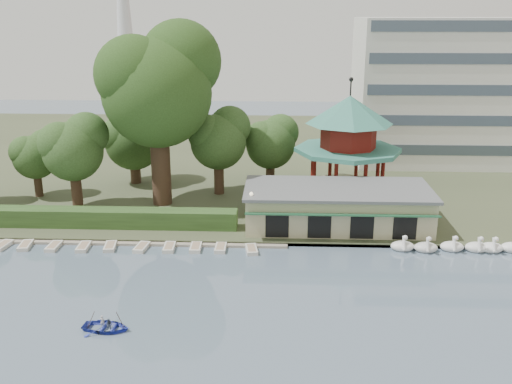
# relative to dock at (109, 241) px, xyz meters

# --- Properties ---
(ground_plane) EXTENTS (220.00, 220.00, 0.00)m
(ground_plane) POSITION_rel_dock_xyz_m (12.00, -17.20, -0.12)
(ground_plane) COLOR slate
(ground_plane) RESTS_ON ground
(shore) EXTENTS (220.00, 70.00, 0.40)m
(shore) POSITION_rel_dock_xyz_m (12.00, 34.80, 0.08)
(shore) COLOR #424930
(shore) RESTS_ON ground
(embankment) EXTENTS (220.00, 0.60, 0.30)m
(embankment) POSITION_rel_dock_xyz_m (12.00, 0.10, 0.03)
(embankment) COLOR gray
(embankment) RESTS_ON ground
(dock) EXTENTS (34.00, 1.60, 0.24)m
(dock) POSITION_rel_dock_xyz_m (0.00, 0.00, 0.00)
(dock) COLOR gray
(dock) RESTS_ON ground
(boathouse) EXTENTS (18.60, 9.39, 3.90)m
(boathouse) POSITION_rel_dock_xyz_m (22.00, 4.77, 2.25)
(boathouse) COLOR tan
(boathouse) RESTS_ON shore
(pavilion) EXTENTS (12.40, 12.40, 13.50)m
(pavilion) POSITION_rel_dock_xyz_m (24.00, 14.80, 7.36)
(pavilion) COLOR tan
(pavilion) RESTS_ON shore
(office_building) EXTENTS (38.00, 18.00, 20.00)m
(office_building) POSITION_rel_dock_xyz_m (44.67, 31.80, 9.61)
(office_building) COLOR silver
(office_building) RESTS_ON shore
(hedge) EXTENTS (30.00, 2.00, 1.80)m
(hedge) POSITION_rel_dock_xyz_m (-3.00, 3.30, 1.18)
(hedge) COLOR #304E21
(hedge) RESTS_ON shore
(lamp_post) EXTENTS (0.36, 0.36, 4.28)m
(lamp_post) POSITION_rel_dock_xyz_m (13.50, 1.80, 3.22)
(lamp_post) COLOR black
(lamp_post) RESTS_ON shore
(big_tree) EXTENTS (12.97, 12.08, 20.05)m
(big_tree) POSITION_rel_dock_xyz_m (3.16, 10.99, 13.73)
(big_tree) COLOR #3A281C
(big_tree) RESTS_ON shore
(small_trees) EXTENTS (39.06, 16.96, 10.47)m
(small_trees) POSITION_rel_dock_xyz_m (-0.06, 14.82, 6.31)
(small_trees) COLOR #3A281C
(small_trees) RESTS_ON shore
(swan_boats) EXTENTS (20.83, 2.12, 1.92)m
(swan_boats) POSITION_rel_dock_xyz_m (37.08, -0.63, 0.28)
(swan_boats) COLOR white
(swan_boats) RESTS_ON ground
(moored_rowboats) EXTENTS (30.31, 2.70, 0.36)m
(moored_rowboats) POSITION_rel_dock_xyz_m (-0.71, -1.42, 0.06)
(moored_rowboats) COLOR silver
(moored_rowboats) RESTS_ON ground
(rowboat_with_passengers) EXTENTS (4.90, 3.74, 2.01)m
(rowboat_with_passengers) POSITION_rel_dock_xyz_m (4.36, -15.60, 0.36)
(rowboat_with_passengers) COLOR #2B39A8
(rowboat_with_passengers) RESTS_ON ground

